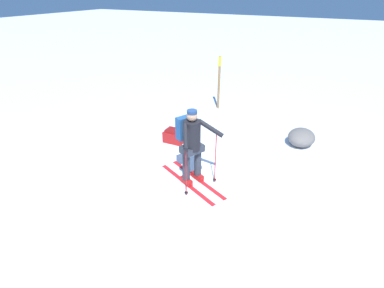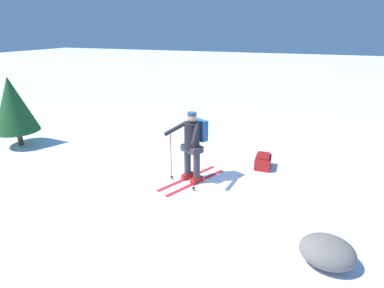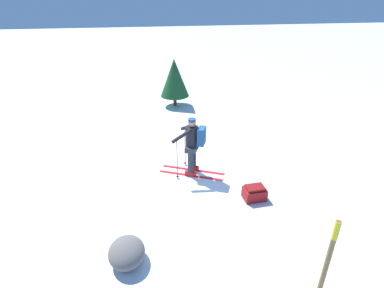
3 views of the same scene
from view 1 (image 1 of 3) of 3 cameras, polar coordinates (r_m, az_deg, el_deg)
name	(u,v)px [view 1 (image 1 of 3)]	position (r m, az deg, el deg)	size (l,w,h in m)	color
ground_plane	(211,185)	(6.29, 3.73, -7.74)	(80.00, 80.00, 0.00)	white
skier	(191,142)	(5.92, -0.15, 0.33)	(1.16, 1.76, 1.61)	red
dropped_backpack	(174,136)	(7.89, -3.37, 1.54)	(0.39, 0.53, 0.35)	maroon
trail_marker	(219,79)	(9.93, 5.19, 12.21)	(0.08, 0.08, 1.72)	olive
rock_boulder	(301,137)	(8.19, 20.11, 1.21)	(0.79, 0.67, 0.43)	slate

